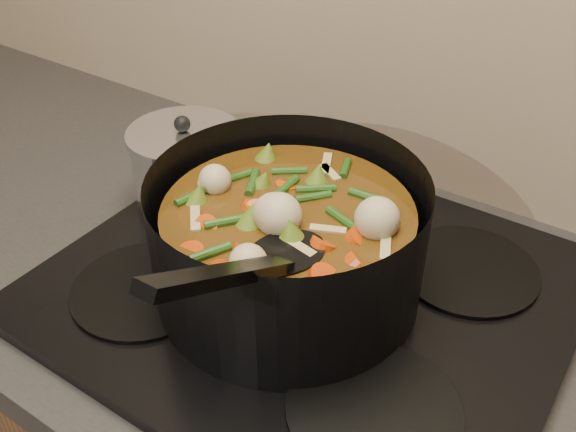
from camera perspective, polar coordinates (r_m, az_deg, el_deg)
The scene contains 3 objects.
stovetop at distance 0.82m, azimuth 1.85°, elevation -6.23°, with size 0.62×0.54×0.03m.
stockpot at distance 0.76m, azimuth -0.00°, elevation -2.37°, with size 0.37×0.46×0.24m.
saucepan at distance 0.95m, azimuth -9.01°, elevation 4.58°, with size 0.16×0.16×0.13m.
Camera 1 is at (0.32, 1.41, 1.47)m, focal length 40.00 mm.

